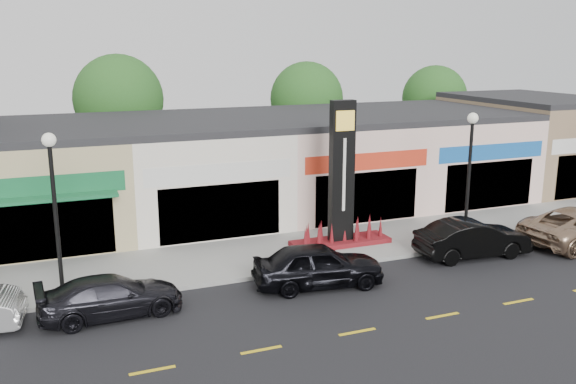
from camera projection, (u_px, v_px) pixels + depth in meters
name	position (u px, v px, depth m)	size (l,w,h in m)	color
ground	(316.00, 295.00, 20.70)	(120.00, 120.00, 0.00)	black
sidewalk	(272.00, 253.00, 24.62)	(52.00, 4.30, 0.15)	gray
curb	(293.00, 272.00, 22.58)	(52.00, 0.20, 0.15)	gray
shop_beige	(41.00, 179.00, 27.48)	(7.00, 10.85, 4.80)	tan
shop_cream	(193.00, 168.00, 29.99)	(7.00, 10.01, 4.80)	beige
shop_pink_w	(323.00, 158.00, 32.49)	(7.00, 10.01, 4.80)	beige
shop_pink_e	(433.00, 150.00, 34.99)	(7.00, 10.01, 4.80)	beige
shop_tan	(530.00, 140.00, 37.43)	(7.00, 10.01, 5.30)	#866F4E
tree_rear_west	(119.00, 99.00, 35.70)	(5.20, 5.20, 7.83)	#382619
tree_rear_mid	(307.00, 99.00, 40.06)	(4.80, 4.80, 7.29)	#382619
tree_rear_east	(434.00, 98.00, 43.69)	(4.60, 4.60, 6.94)	#382619
lamp_west_near	(54.00, 200.00, 19.30)	(0.44, 0.44, 5.47)	black
lamp_east_near	(470.00, 165.00, 25.01)	(0.44, 0.44, 5.47)	black
pylon_sign	(341.00, 195.00, 25.04)	(4.20, 1.30, 6.00)	#611210
car_dark_sedan	(111.00, 296.00, 18.95)	(4.40, 1.79, 1.28)	black
car_black_sedan	(318.00, 265.00, 21.27)	(4.57, 1.84, 1.56)	black
car_black_conv	(473.00, 239.00, 24.27)	(4.59, 1.60, 1.51)	black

